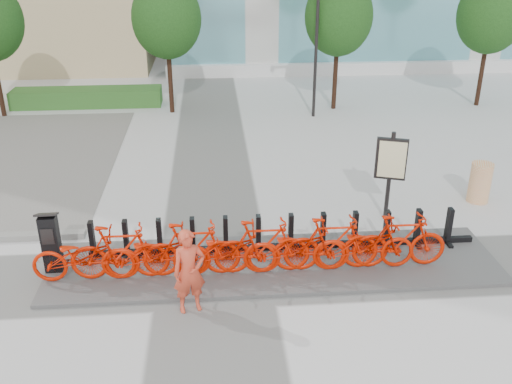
{
  "coord_description": "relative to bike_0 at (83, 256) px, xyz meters",
  "views": [
    {
      "loc": [
        0.06,
        -10.14,
        6.56
      ],
      "look_at": [
        1.0,
        1.5,
        1.2
      ],
      "focal_mm": 40.0,
      "sensor_mm": 36.0,
      "label": 1
    }
  ],
  "objects": [
    {
      "name": "dock_rail_posts",
      "position": [
        3.96,
        0.82,
        -0.11
      ],
      "size": [
        8.02,
        0.5,
        0.85
      ],
      "primitive_type": null,
      "color": "black",
      "rests_on": "dock_pad"
    },
    {
      "name": "bike_3",
      "position": [
        2.16,
        0.0,
        0.06
      ],
      "size": [
        1.99,
        0.56,
        1.2
      ],
      "primitive_type": "imported",
      "rotation": [
        0.0,
        0.0,
        1.57
      ],
      "color": "#C21700",
      "rests_on": "dock_pad"
    },
    {
      "name": "bike_1",
      "position": [
        0.72,
        0.0,
        0.06
      ],
      "size": [
        1.99,
        0.56,
        1.2
      ],
      "primitive_type": "imported",
      "rotation": [
        0.0,
        0.0,
        1.57
      ],
      "color": "#C21700",
      "rests_on": "dock_pad"
    },
    {
      "name": "ground",
      "position": [
        2.6,
        0.05,
        -0.62
      ],
      "size": [
        120.0,
        120.0,
        0.0
      ],
      "primitive_type": "plane",
      "color": "silver"
    },
    {
      "name": "hedge_b",
      "position": [
        -2.4,
        13.25,
        -0.27
      ],
      "size": [
        6.0,
        1.2,
        0.7
      ],
      "primitive_type": "cube",
      "color": "#2D5F29",
      "rests_on": "ground"
    },
    {
      "name": "worker_red",
      "position": [
        2.15,
        -1.08,
        0.22
      ],
      "size": [
        0.7,
        0.55,
        1.68
      ],
      "primitive_type": "imported",
      "rotation": [
        0.0,
        0.0,
        0.27
      ],
      "color": "#CE4229",
      "rests_on": "ground"
    },
    {
      "name": "bike_2",
      "position": [
        1.44,
        0.0,
        0.0
      ],
      "size": [
        2.05,
        0.72,
        1.08
      ],
      "primitive_type": "imported",
      "rotation": [
        0.0,
        0.0,
        1.57
      ],
      "color": "#C21700",
      "rests_on": "dock_pad"
    },
    {
      "name": "bike_0",
      "position": [
        0.0,
        0.0,
        0.0
      ],
      "size": [
        2.05,
        0.72,
        1.08
      ],
      "primitive_type": "imported",
      "rotation": [
        0.0,
        0.0,
        1.57
      ],
      "color": "#C21700",
      "rests_on": "dock_pad"
    },
    {
      "name": "dock_pad",
      "position": [
        3.9,
        0.35,
        -0.58
      ],
      "size": [
        9.6,
        2.4,
        0.08
      ],
      "primitive_type": "cube",
      "color": "#4E4E4E",
      "rests_on": "ground"
    },
    {
      "name": "bike_6",
      "position": [
        4.32,
        0.0,
        0.0
      ],
      "size": [
        2.05,
        0.72,
        1.08
      ],
      "primitive_type": "imported",
      "rotation": [
        0.0,
        0.0,
        1.57
      ],
      "color": "#C21700",
      "rests_on": "dock_pad"
    },
    {
      "name": "bike_9",
      "position": [
        6.48,
        0.0,
        0.06
      ],
      "size": [
        1.99,
        0.56,
        1.2
      ],
      "primitive_type": "imported",
      "rotation": [
        0.0,
        0.0,
        1.57
      ],
      "color": "#C21700",
      "rests_on": "dock_pad"
    },
    {
      "name": "bike_4",
      "position": [
        2.88,
        0.0,
        0.0
      ],
      "size": [
        2.05,
        0.72,
        1.08
      ],
      "primitive_type": "imported",
      "rotation": [
        0.0,
        0.0,
        1.57
      ],
      "color": "#C21700",
      "rests_on": "dock_pad"
    },
    {
      "name": "kiosk",
      "position": [
        -0.73,
        0.43,
        0.12
      ],
      "size": [
        0.43,
        0.37,
        1.37
      ],
      "rotation": [
        0.0,
        0.0,
        0.04
      ],
      "color": "black",
      "rests_on": "dock_pad"
    },
    {
      "name": "bike_5",
      "position": [
        3.6,
        0.0,
        0.06
      ],
      "size": [
        1.99,
        0.56,
        1.2
      ],
      "primitive_type": "imported",
      "rotation": [
        0.0,
        0.0,
        1.57
      ],
      "color": "#C21700",
      "rests_on": "dock_pad"
    },
    {
      "name": "construction_barrel",
      "position": [
        9.64,
        3.11,
        -0.08
      ],
      "size": [
        0.74,
        0.74,
        1.07
      ],
      "primitive_type": "cylinder",
      "rotation": [
        0.0,
        0.0,
        0.42
      ],
      "color": "#DE6800",
      "rests_on": "ground"
    },
    {
      "name": "tree_1",
      "position": [
        1.1,
        12.05,
        2.97
      ],
      "size": [
        2.6,
        2.6,
        5.1
      ],
      "color": "black",
      "rests_on": "ground"
    },
    {
      "name": "streetlamp",
      "position": [
        6.6,
        11.05,
        2.51
      ],
      "size": [
        2.0,
        0.2,
        5.0
      ],
      "color": "black",
      "rests_on": "ground"
    },
    {
      "name": "tree_2",
      "position": [
        7.6,
        12.05,
        2.97
      ],
      "size": [
        2.6,
        2.6,
        5.1
      ],
      "color": "black",
      "rests_on": "ground"
    },
    {
      "name": "bike_7",
      "position": [
        5.04,
        0.0,
        0.06
      ],
      "size": [
        1.99,
        0.56,
        1.2
      ],
      "primitive_type": "imported",
      "rotation": [
        0.0,
        0.0,
        1.57
      ],
      "color": "#C21700",
      "rests_on": "dock_pad"
    },
    {
      "name": "map_sign",
      "position": [
        6.91,
        2.32,
        0.88
      ],
      "size": [
        0.74,
        0.35,
        2.27
      ],
      "rotation": [
        0.0,
        0.0,
        -0.33
      ],
      "color": "black",
      "rests_on": "ground"
    },
    {
      "name": "bike_8",
      "position": [
        5.76,
        0.0,
        0.0
      ],
      "size": [
        2.05,
        0.72,
        1.08
      ],
      "primitive_type": "imported",
      "rotation": [
        0.0,
        0.0,
        1.57
      ],
      "color": "#C21700",
      "rests_on": "dock_pad"
    },
    {
      "name": "tree_3",
      "position": [
        13.6,
        12.05,
        2.97
      ],
      "size": [
        2.6,
        2.6,
        5.1
      ],
      "color": "black",
      "rests_on": "ground"
    }
  ]
}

